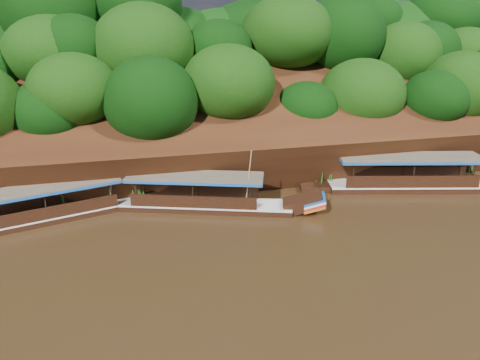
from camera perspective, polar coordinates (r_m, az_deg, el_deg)
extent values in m
plane|color=black|center=(25.76, 4.45, -9.30)|extent=(160.00, 160.00, 0.00)
cube|color=black|center=(39.10, -2.87, 6.30)|extent=(120.00, 16.12, 13.64)
cube|color=black|center=(49.50, -5.11, 4.87)|extent=(120.00, 24.00, 12.00)
ellipsoid|color=#0E3B09|center=(37.44, -11.63, 5.33)|extent=(18.00, 8.00, 6.40)
ellipsoid|color=#0E3B09|center=(45.08, -4.82, 15.33)|extent=(24.00, 11.00, 8.40)
ellipsoid|color=#0E3B09|center=(48.51, 26.76, 6.70)|extent=(18.00, 8.00, 6.00)
cube|color=black|center=(37.72, 20.81, -1.03)|extent=(13.59, 5.37, 0.94)
cube|color=silver|center=(37.58, 20.89, -0.38)|extent=(13.60, 5.44, 0.10)
cube|color=brown|center=(36.67, 20.06, 2.66)|extent=(10.83, 5.03, 0.13)
cube|color=#184F9D|center=(36.70, 20.03, 2.48)|extent=(10.83, 5.03, 0.19)
cube|color=black|center=(31.77, -4.10, -3.52)|extent=(11.57, 5.76, 0.86)
cube|color=silver|center=(31.61, -4.12, -2.83)|extent=(11.59, 5.82, 0.10)
cube|color=black|center=(31.20, 7.71, -2.76)|extent=(3.10, 2.39, 1.62)
cube|color=#184F9D|center=(31.14, 9.06, -2.31)|extent=(1.88, 2.02, 0.59)
cube|color=red|center=(31.26, 9.03, -2.86)|extent=(1.88, 2.02, 0.59)
cube|color=brown|center=(31.06, -5.51, 0.46)|extent=(9.31, 5.24, 0.12)
cube|color=#184F9D|center=(31.10, -5.50, 0.26)|extent=(9.31, 5.24, 0.17)
cylinder|color=tan|center=(30.03, 1.05, 0.24)|extent=(0.15, 1.17, 4.00)
cube|color=black|center=(32.50, -21.26, -4.33)|extent=(12.21, 5.45, 0.83)
cube|color=silver|center=(32.36, -21.34, -3.68)|extent=(12.23, 5.51, 0.09)
cube|color=black|center=(33.83, -10.03, -1.15)|extent=(3.17, 2.28, 1.63)
cube|color=#184F9D|center=(33.99, -8.87, -0.48)|extent=(1.88, 1.94, 0.61)
cube|color=red|center=(34.10, -8.84, -0.98)|extent=(1.88, 1.94, 0.61)
cube|color=brown|center=(31.64, -23.08, -0.89)|extent=(9.78, 4.98, 0.11)
cube|color=#184F9D|center=(31.67, -23.05, -1.08)|extent=(9.78, 4.98, 0.17)
cylinder|color=tan|center=(32.13, -15.34, 1.05)|extent=(0.70, 1.57, 4.13)
cone|color=#20751D|center=(33.03, -21.64, -1.98)|extent=(1.50, 1.50, 2.15)
cone|color=#20751D|center=(32.51, -11.97, -1.74)|extent=(1.50, 1.50, 1.72)
cone|color=#20751D|center=(33.76, 0.27, -0.62)|extent=(1.50, 1.50, 1.58)
cone|color=#20751D|center=(36.08, 10.11, 0.84)|extent=(1.50, 1.50, 2.10)
cone|color=#20751D|center=(38.87, 19.12, 0.93)|extent=(1.50, 1.50, 1.49)
cone|color=#20751D|center=(42.84, 25.50, 1.83)|extent=(1.50, 1.50, 1.60)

